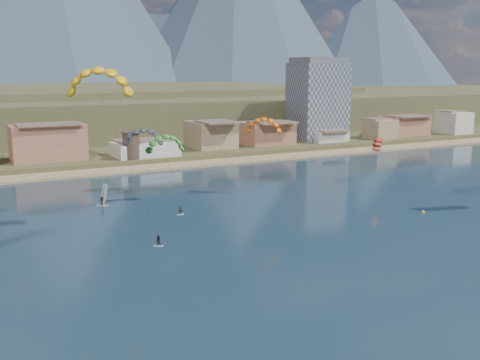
% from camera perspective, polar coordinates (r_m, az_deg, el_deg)
% --- Properties ---
extents(ground, '(2400.00, 2400.00, 0.00)m').
position_cam_1_polar(ground, '(79.84, 10.97, -11.01)').
color(ground, '#0D2030').
rests_on(ground, ground).
extents(beach, '(2200.00, 12.00, 0.90)m').
position_cam_1_polar(beach, '(172.45, -11.53, 0.99)').
color(beach, tan).
rests_on(beach, ground).
extents(foothills, '(940.00, 210.00, 18.00)m').
position_cam_1_polar(foothills, '(298.66, -14.37, 6.75)').
color(foothills, brown).
rests_on(foothills, ground).
extents(apartment_tower, '(20.00, 16.00, 32.00)m').
position_cam_1_polar(apartment_tower, '(227.81, 7.77, 7.96)').
color(apartment_tower, gray).
rests_on(apartment_tower, ground).
extents(watchtower, '(5.82, 5.82, 8.60)m').
position_cam_1_polar(watchtower, '(180.52, -10.80, 3.43)').
color(watchtower, '#47382D').
rests_on(watchtower, ground).
extents(kitesurfer_yellow, '(13.54, 21.49, 32.78)m').
position_cam_1_polar(kitesurfer_yellow, '(108.39, -13.84, 9.89)').
color(kitesurfer_yellow, silver).
rests_on(kitesurfer_yellow, ground).
extents(kitesurfer_green, '(9.31, 14.26, 18.06)m').
position_cam_1_polar(kitesurfer_green, '(127.97, -7.47, 3.87)').
color(kitesurfer_green, silver).
rests_on(kitesurfer_green, ground).
extents(distant_kite_dark, '(10.51, 7.37, 17.55)m').
position_cam_1_polar(distant_kite_dark, '(140.52, -9.64, 4.57)').
color(distant_kite_dark, '#262626').
rests_on(distant_kite_dark, ground).
extents(distant_kite_orange, '(9.09, 7.98, 20.00)m').
position_cam_1_polar(distant_kite_orange, '(136.17, 2.41, 5.75)').
color(distant_kite_orange, '#262626').
rests_on(distant_kite_orange, ground).
extents(distant_kite_red, '(7.26, 7.87, 13.99)m').
position_cam_1_polar(distant_kite_red, '(155.18, 13.50, 3.77)').
color(distant_kite_red, '#262626').
rests_on(distant_kite_red, ground).
extents(windsurfer, '(3.02, 3.02, 4.80)m').
position_cam_1_polar(windsurfer, '(129.28, -13.54, -1.85)').
color(windsurfer, silver).
rests_on(windsurfer, ground).
extents(buoy, '(0.69, 0.69, 0.69)m').
position_cam_1_polar(buoy, '(126.01, 17.81, -3.07)').
color(buoy, yellow).
rests_on(buoy, ground).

